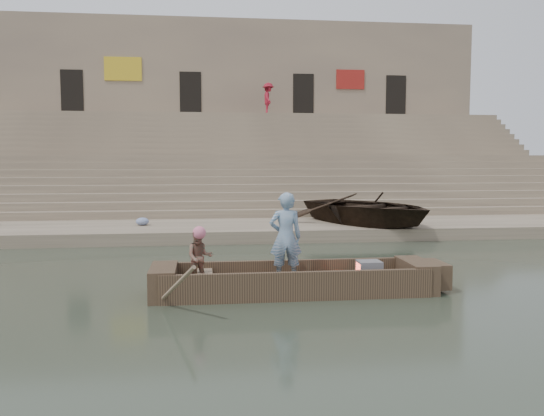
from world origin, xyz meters
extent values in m
plane|color=#2D3729|center=(0.00, 0.00, 0.00)|extent=(120.00, 120.00, 0.00)
cube|color=gray|center=(0.00, 8.00, 0.20)|extent=(32.00, 4.00, 0.40)
cube|color=gray|center=(0.00, 15.50, 1.40)|extent=(32.00, 3.00, 2.80)
cube|color=gray|center=(0.00, 22.50, 2.60)|extent=(32.00, 3.00, 5.20)
cube|color=gray|center=(0.00, 10.25, 0.35)|extent=(32.00, 0.50, 0.70)
cube|color=gray|center=(0.00, 10.75, 0.50)|extent=(32.00, 0.50, 1.00)
cube|color=gray|center=(0.00, 11.25, 0.65)|extent=(32.00, 0.50, 1.30)
cube|color=gray|center=(0.00, 11.75, 0.80)|extent=(32.00, 0.50, 1.60)
cube|color=gray|center=(0.00, 12.25, 0.95)|extent=(32.00, 0.50, 1.90)
cube|color=gray|center=(0.00, 12.75, 1.10)|extent=(32.00, 0.50, 2.20)
cube|color=gray|center=(0.00, 13.25, 1.25)|extent=(32.00, 0.50, 2.50)
cube|color=gray|center=(0.00, 13.75, 1.40)|extent=(32.00, 0.50, 2.80)
cube|color=gray|center=(0.00, 17.25, 1.55)|extent=(32.00, 0.50, 3.10)
cube|color=gray|center=(0.00, 17.75, 1.70)|extent=(32.00, 0.50, 3.40)
cube|color=gray|center=(0.00, 18.25, 1.85)|extent=(32.00, 0.50, 3.70)
cube|color=gray|center=(0.00, 18.75, 2.00)|extent=(32.00, 0.50, 4.00)
cube|color=gray|center=(0.00, 19.25, 2.15)|extent=(32.00, 0.50, 4.30)
cube|color=gray|center=(0.00, 19.75, 2.30)|extent=(32.00, 0.50, 4.60)
cube|color=gray|center=(0.00, 20.25, 2.45)|extent=(32.00, 0.50, 4.90)
cube|color=gray|center=(0.00, 20.75, 2.60)|extent=(32.00, 0.50, 5.20)
cube|color=gray|center=(0.00, 26.50, 5.60)|extent=(32.00, 5.00, 11.20)
cube|color=black|center=(-9.00, 24.05, 6.60)|extent=(1.30, 0.18, 2.60)
cube|color=black|center=(-2.00, 24.05, 6.60)|extent=(1.30, 0.18, 2.60)
cube|color=black|center=(5.00, 24.05, 6.60)|extent=(1.30, 0.18, 2.60)
cube|color=black|center=(11.00, 24.05, 6.60)|extent=(1.30, 0.18, 2.60)
cube|color=gold|center=(-6.00, 23.98, 8.00)|extent=(2.20, 0.10, 1.40)
cube|color=maroon|center=(8.00, 23.98, 7.60)|extent=(1.80, 0.10, 1.20)
cube|color=brown|center=(0.46, -0.45, 0.11)|extent=(5.00, 1.30, 0.22)
cube|color=brown|center=(0.46, -1.07, 0.28)|extent=(5.20, 0.12, 0.56)
cube|color=brown|center=(0.46, 0.17, 0.28)|extent=(5.20, 0.12, 0.56)
cube|color=brown|center=(-2.09, -0.45, 0.30)|extent=(0.50, 1.30, 0.60)
cube|color=brown|center=(3.01, -0.45, 0.30)|extent=(0.50, 1.30, 0.60)
cube|color=brown|center=(3.41, -0.45, 0.32)|extent=(0.35, 0.90, 0.50)
cube|color=#937A5B|center=(-1.29, -0.45, 0.40)|extent=(0.30, 1.20, 0.08)
cylinder|color=#937A5B|center=(-1.94, -1.35, 0.30)|extent=(1.03, 2.10, 1.36)
sphere|color=pink|center=(-1.39, -0.41, 1.24)|extent=(0.26, 0.26, 0.26)
imported|color=#225581|center=(0.32, -0.32, 1.12)|extent=(0.66, 0.44, 1.80)
imported|color=#22684E|center=(-1.39, -0.41, 0.76)|extent=(0.56, 0.45, 1.08)
cube|color=slate|center=(2.02, -0.45, 0.42)|extent=(0.46, 0.42, 0.40)
cube|color=#E5593F|center=(1.81, -0.45, 0.42)|extent=(0.04, 0.34, 0.32)
imported|color=#2D2116|center=(4.36, 7.56, 0.95)|extent=(5.88, 6.49, 1.10)
imported|color=maroon|center=(2.59, 22.30, 6.15)|extent=(0.76, 1.26, 1.90)
ellipsoid|color=#3F5999|center=(-3.37, 8.10, 0.53)|extent=(0.44, 0.44, 0.26)
camera|label=1|loc=(-1.31, -11.43, 2.71)|focal=37.42mm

